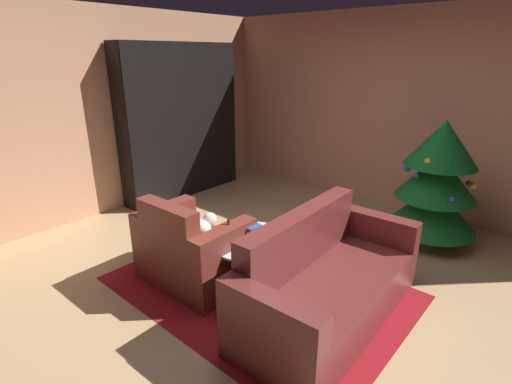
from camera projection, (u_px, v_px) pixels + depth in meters
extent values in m
plane|color=tan|center=(273.00, 281.00, 3.64)|extent=(6.67, 6.67, 0.00)
cube|color=tan|center=(400.00, 112.00, 5.07)|extent=(5.68, 0.06, 2.60)
cube|color=tan|center=(105.00, 114.00, 4.93)|extent=(0.06, 5.35, 2.60)
cube|color=maroon|center=(259.00, 287.00, 3.55)|extent=(2.56, 1.84, 0.01)
cube|color=black|center=(188.00, 123.00, 5.51)|extent=(0.03, 1.91, 2.19)
cube|color=black|center=(227.00, 114.00, 6.27)|extent=(0.34, 0.02, 2.19)
cube|color=black|center=(122.00, 131.00, 4.94)|extent=(0.34, 0.03, 2.19)
cube|color=black|center=(185.00, 191.00, 5.97)|extent=(0.31, 1.86, 0.03)
cube|color=black|center=(184.00, 169.00, 5.85)|extent=(0.31, 1.86, 0.03)
cube|color=black|center=(182.00, 146.00, 5.73)|extent=(0.31, 1.86, 0.02)
cube|color=black|center=(181.00, 122.00, 5.60)|extent=(0.31, 1.86, 0.02)
cube|color=black|center=(179.00, 97.00, 5.48)|extent=(0.31, 1.86, 0.02)
cube|color=black|center=(177.00, 70.00, 5.36)|extent=(0.31, 1.86, 0.02)
cube|color=black|center=(176.00, 43.00, 5.24)|extent=(0.31, 1.86, 0.03)
cube|color=black|center=(178.00, 149.00, 5.82)|extent=(0.05, 0.92, 0.58)
cube|color=black|center=(179.00, 149.00, 5.81)|extent=(0.03, 0.95, 0.61)
cube|color=#307338|center=(224.00, 171.00, 6.61)|extent=(0.18, 0.04, 0.20)
cube|color=#0D818B|center=(222.00, 169.00, 6.56)|extent=(0.18, 0.03, 0.30)
cube|color=#442418|center=(219.00, 169.00, 6.54)|extent=(0.17, 0.04, 0.29)
cube|color=#3F7448|center=(218.00, 171.00, 6.50)|extent=(0.19, 0.04, 0.25)
cube|color=#4E401D|center=(216.00, 171.00, 6.46)|extent=(0.21, 0.04, 0.27)
cube|color=#143E98|center=(214.00, 172.00, 6.42)|extent=(0.20, 0.05, 0.29)
cube|color=#472F35|center=(212.00, 174.00, 6.41)|extent=(0.19, 0.03, 0.23)
cube|color=gold|center=(210.00, 173.00, 6.36)|extent=(0.22, 0.04, 0.27)
cube|color=#377B46|center=(207.00, 174.00, 6.33)|extent=(0.19, 0.04, 0.28)
cube|color=#0F4E84|center=(221.00, 107.00, 6.22)|extent=(0.21, 0.04, 0.22)
cube|color=#572417|center=(220.00, 106.00, 6.16)|extent=(0.25, 0.05, 0.26)
cube|color=tan|center=(217.00, 107.00, 6.14)|extent=(0.23, 0.04, 0.23)
cube|color=#AEB093|center=(213.00, 106.00, 6.12)|extent=(0.16, 0.04, 0.29)
cube|color=#814E8B|center=(213.00, 107.00, 6.06)|extent=(0.24, 0.03, 0.27)
cube|color=orange|center=(221.00, 84.00, 6.09)|extent=(0.24, 0.04, 0.23)
cube|color=#39843C|center=(219.00, 81.00, 6.05)|extent=(0.23, 0.04, 0.31)
cube|color=#1D4B8A|center=(216.00, 83.00, 6.02)|extent=(0.21, 0.04, 0.26)
cube|color=#A8AE93|center=(214.00, 83.00, 5.99)|extent=(0.20, 0.04, 0.26)
cube|color=#2C7838|center=(212.00, 82.00, 5.95)|extent=(0.22, 0.03, 0.31)
cube|color=#BB3826|center=(220.00, 58.00, 5.96)|extent=(0.22, 0.04, 0.28)
cube|color=#8E56A6|center=(218.00, 57.00, 5.93)|extent=(0.20, 0.04, 0.30)
cube|color=#2A7535|center=(215.00, 60.00, 5.91)|extent=(0.20, 0.05, 0.22)
cube|color=red|center=(214.00, 61.00, 5.87)|extent=(0.24, 0.03, 0.18)
cube|color=#42401C|center=(212.00, 59.00, 5.84)|extent=(0.21, 0.03, 0.27)
cube|color=maroon|center=(194.00, 260.00, 3.61)|extent=(0.68, 0.70, 0.42)
cube|color=maroon|center=(168.00, 228.00, 3.27)|extent=(0.66, 0.16, 0.42)
cube|color=maroon|center=(225.00, 263.00, 3.32)|extent=(0.17, 0.68, 0.66)
cube|color=maroon|center=(166.00, 236.00, 3.81)|extent=(0.17, 0.68, 0.66)
ellipsoid|color=beige|center=(199.00, 228.00, 3.54)|extent=(0.28, 0.19, 0.18)
sphere|color=beige|center=(210.00, 219.00, 3.61)|extent=(0.13, 0.13, 0.13)
cube|color=maroon|center=(330.00, 296.00, 3.09)|extent=(0.83, 1.51, 0.38)
cube|color=maroon|center=(301.00, 238.00, 3.13)|extent=(0.23, 1.49, 0.47)
cube|color=maroon|center=(269.00, 339.00, 2.45)|extent=(0.79, 0.19, 0.64)
cube|color=maroon|center=(373.00, 245.00, 3.65)|extent=(0.79, 0.19, 0.64)
cylinder|color=black|center=(269.00, 272.00, 3.38)|extent=(0.04, 0.04, 0.45)
cylinder|color=black|center=(256.00, 252.00, 3.72)|extent=(0.04, 0.04, 0.45)
cylinder|color=black|center=(230.00, 268.00, 3.44)|extent=(0.04, 0.04, 0.45)
cylinder|color=silver|center=(252.00, 240.00, 3.44)|extent=(0.78, 0.78, 0.02)
cube|color=#2C4B85|center=(252.00, 238.00, 3.45)|extent=(0.21, 0.16, 0.02)
cube|color=red|center=(252.00, 236.00, 3.44)|extent=(0.18, 0.15, 0.03)
cube|color=#E1B34F|center=(251.00, 232.00, 3.44)|extent=(0.22, 0.17, 0.02)
cube|color=gray|center=(249.00, 230.00, 3.42)|extent=(0.18, 0.17, 0.03)
cube|color=gray|center=(251.00, 227.00, 3.42)|extent=(0.16, 0.18, 0.02)
cube|color=#2C4887|center=(250.00, 225.00, 3.40)|extent=(0.21, 0.17, 0.03)
cylinder|color=#552415|center=(229.00, 235.00, 3.32)|extent=(0.06, 0.06, 0.18)
cylinder|color=#552415|center=(229.00, 222.00, 3.28)|extent=(0.02, 0.02, 0.06)
cylinder|color=brown|center=(428.00, 234.00, 4.41)|extent=(0.08, 0.08, 0.16)
cone|color=#125F25|center=(432.00, 207.00, 4.30)|extent=(0.96, 0.96, 0.49)
cone|color=#125F25|center=(438.00, 176.00, 4.18)|extent=(0.86, 0.86, 0.49)
cone|color=#125F25|center=(443.00, 143.00, 4.05)|extent=(0.75, 0.75, 0.49)
sphere|color=blue|center=(407.00, 168.00, 4.15)|extent=(0.08, 0.08, 0.08)
sphere|color=yellow|center=(473.00, 186.00, 4.04)|extent=(0.08, 0.08, 0.08)
sphere|color=red|center=(469.00, 183.00, 4.19)|extent=(0.06, 0.06, 0.06)
sphere|color=blue|center=(453.00, 199.00, 3.90)|extent=(0.06, 0.06, 0.06)
sphere|color=blue|center=(416.00, 175.00, 4.01)|extent=(0.06, 0.06, 0.06)
sphere|color=yellow|center=(428.00, 161.00, 3.91)|extent=(0.06, 0.06, 0.06)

